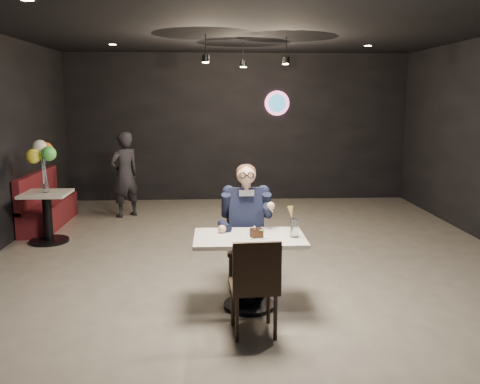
{
  "coord_description": "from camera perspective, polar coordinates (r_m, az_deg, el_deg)",
  "views": [
    {
      "loc": [
        -0.48,
        -6.01,
        2.11
      ],
      "look_at": [
        -0.21,
        -0.53,
        1.09
      ],
      "focal_mm": 38.0,
      "sensor_mm": 36.0,
      "label": 1
    }
  ],
  "objects": [
    {
      "name": "floor",
      "position": [
        6.39,
        1.65,
        -8.73
      ],
      "size": [
        9.0,
        9.0,
        0.0
      ],
      "primitive_type": "plane",
      "color": "gray",
      "rests_on": "ground"
    },
    {
      "name": "wall_sign",
      "position": [
        10.56,
        4.18,
        9.92
      ],
      "size": [
        0.5,
        0.06,
        0.5
      ],
      "primitive_type": null,
      "color": "pink",
      "rests_on": "floor"
    },
    {
      "name": "pendant_lights",
      "position": [
        8.06,
        0.61,
        16.03
      ],
      "size": [
        1.4,
        1.2,
        0.36
      ],
      "primitive_type": "cube",
      "color": "black",
      "rests_on": "floor"
    },
    {
      "name": "main_table",
      "position": [
        5.19,
        1.04,
        -8.97
      ],
      "size": [
        1.1,
        0.7,
        0.75
      ],
      "primitive_type": "cube",
      "color": "silver",
      "rests_on": "floor"
    },
    {
      "name": "chair_far",
      "position": [
        5.68,
        0.66,
        -6.31
      ],
      "size": [
        0.42,
        0.46,
        0.92
      ],
      "primitive_type": "cube",
      "color": "black",
      "rests_on": "floor"
    },
    {
      "name": "chair_near",
      "position": [
        4.63,
        1.52,
        -10.32
      ],
      "size": [
        0.45,
        0.49,
        0.92
      ],
      "primitive_type": "cube",
      "rotation": [
        0.0,
        0.0,
        0.07
      ],
      "color": "black",
      "rests_on": "floor"
    },
    {
      "name": "seated_man",
      "position": [
        5.61,
        0.67,
        -3.77
      ],
      "size": [
        0.6,
        0.8,
        1.44
      ],
      "primitive_type": "cube",
      "color": "black",
      "rests_on": "floor"
    },
    {
      "name": "dessert_plate",
      "position": [
        5.02,
        1.95,
        -5.08
      ],
      "size": [
        0.21,
        0.21,
        0.01
      ],
      "primitive_type": "cylinder",
      "color": "white",
      "rests_on": "main_table"
    },
    {
      "name": "cake_slice",
      "position": [
        4.99,
        1.88,
        -4.64
      ],
      "size": [
        0.14,
        0.12,
        0.08
      ],
      "primitive_type": "cube",
      "rotation": [
        0.0,
        0.0,
        0.35
      ],
      "color": "black",
      "rests_on": "dessert_plate"
    },
    {
      "name": "mint_leaf",
      "position": [
        4.95,
        2.45,
        -4.29
      ],
      "size": [
        0.07,
        0.04,
        0.01
      ],
      "primitive_type": "ellipsoid",
      "color": "#29803B",
      "rests_on": "cake_slice"
    },
    {
      "name": "sundae_glass",
      "position": [
        5.05,
        6.14,
        -4.04
      ],
      "size": [
        0.08,
        0.08,
        0.18
      ],
      "primitive_type": "cylinder",
      "color": "silver",
      "rests_on": "main_table"
    },
    {
      "name": "wafer_cone",
      "position": [
        5.04,
        5.76,
        -2.29
      ],
      "size": [
        0.08,
        0.08,
        0.13
      ],
      "primitive_type": "cone",
      "rotation": [
        0.0,
        0.0,
        0.26
      ],
      "color": "tan",
      "rests_on": "sundae_glass"
    },
    {
      "name": "booth_bench",
      "position": [
        9.0,
        -20.71,
        -0.76
      ],
      "size": [
        0.45,
        1.81,
        0.9
      ],
      "primitive_type": "cube",
      "color": "#4D1015",
      "rests_on": "floor"
    },
    {
      "name": "side_table",
      "position": [
        7.99,
        -20.8,
        -2.46
      ],
      "size": [
        0.65,
        0.65,
        0.81
      ],
      "primitive_type": "cube",
      "color": "silver",
      "rests_on": "floor"
    },
    {
      "name": "balloon_vase",
      "position": [
        7.91,
        -20.99,
        0.46
      ],
      "size": [
        0.09,
        0.09,
        0.14
      ],
      "primitive_type": "cylinder",
      "color": "silver",
      "rests_on": "side_table"
    },
    {
      "name": "balloon_bunch",
      "position": [
        7.86,
        -21.18,
        3.32
      ],
      "size": [
        0.39,
        0.39,
        0.64
      ],
      "primitive_type": "cube",
      "color": "yellow",
      "rests_on": "balloon_vase"
    },
    {
      "name": "passerby",
      "position": [
        9.27,
        -12.82,
        1.92
      ],
      "size": [
        0.66,
        0.64,
        1.52
      ],
      "primitive_type": "imported",
      "rotation": [
        0.0,
        0.0,
        3.84
      ],
      "color": "black",
      "rests_on": "floor"
    }
  ]
}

